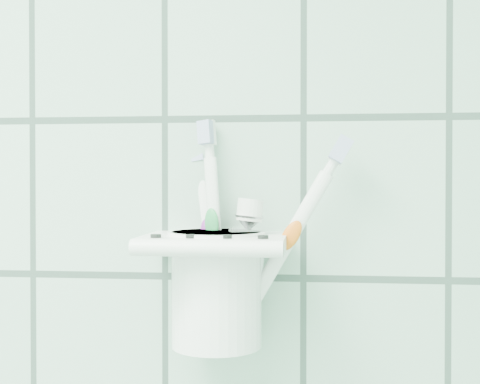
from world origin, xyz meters
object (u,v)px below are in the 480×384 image
object	(u,v)px
toothbrush_pink	(222,232)
cup	(217,285)
holder_bracket	(215,245)
toothbrush_orange	(232,222)
toothpaste_tube	(237,258)
toothbrush_blue	(222,225)

from	to	relation	value
toothbrush_pink	cup	bearing A→B (deg)	-105.93
holder_bracket	toothbrush_pink	size ratio (longest dim) A/B	0.68
toothbrush_orange	toothbrush_pink	bearing A→B (deg)	137.53
cup	toothpaste_tube	size ratio (longest dim) A/B	0.81
toothbrush_blue	holder_bracket	bearing A→B (deg)	-84.58
holder_bracket	cup	xyz separation A→B (m)	(0.00, 0.00, -0.04)
holder_bracket	toothbrush_orange	distance (m)	0.03
toothbrush_pink	toothbrush_orange	distance (m)	0.02
toothbrush_orange	toothpaste_tube	world-z (taller)	toothbrush_orange
holder_bracket	toothbrush_blue	world-z (taller)	toothbrush_blue
cup	toothbrush_blue	distance (m)	0.06
cup	toothbrush_pink	world-z (taller)	toothbrush_pink
cup	toothbrush_blue	world-z (taller)	toothbrush_blue
cup	toothpaste_tube	world-z (taller)	toothpaste_tube
holder_bracket	toothbrush_blue	bearing A→B (deg)	76.55
toothbrush_blue	toothbrush_orange	size ratio (longest dim) A/B	1.00
holder_bracket	toothbrush_blue	distance (m)	0.02
cup	toothbrush_orange	bearing A→B (deg)	-6.48
cup	toothbrush_blue	bearing A→B (deg)	75.01
toothbrush_blue	toothpaste_tube	world-z (taller)	toothbrush_blue
toothbrush_pink	toothbrush_orange	size ratio (longest dim) A/B	0.93
toothbrush_orange	holder_bracket	bearing A→B (deg)	-168.53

